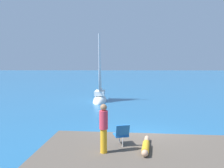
{
  "coord_description": "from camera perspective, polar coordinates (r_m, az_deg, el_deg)",
  "views": [
    {
      "loc": [
        -1.2,
        -11.09,
        3.75
      ],
      "look_at": [
        -1.52,
        8.25,
        1.85
      ],
      "focal_mm": 38.48,
      "sensor_mm": 36.0,
      "label": 1
    }
  ],
  "objects": [
    {
      "name": "person_standing",
      "position": [
        7.93,
        -2.01,
        -10.16
      ],
      "size": [
        0.28,
        0.28,
        1.62
      ],
      "rotation": [
        0.0,
        0.0,
        1.28
      ],
      "color": "gold",
      "rests_on": "shore_ledge"
    },
    {
      "name": "person_sunbather",
      "position": [
        8.5,
        8.04,
        -14.44
      ],
      "size": [
        0.48,
        1.75,
        0.25
      ],
      "rotation": [
        0.0,
        0.0,
        1.4
      ],
      "color": "gold",
      "rests_on": "shore_ledge"
    },
    {
      "name": "sailboat_near",
      "position": [
        22.07,
        -2.89,
        -3.21
      ],
      "size": [
        1.36,
        3.66,
        6.73
      ],
      "rotation": [
        0.0,
        0.0,
        4.67
      ],
      "color": "white",
      "rests_on": "ground"
    },
    {
      "name": "shore_ledge",
      "position": [
        8.41,
        11.08,
        -18.23
      ],
      "size": [
        8.47,
        5.02,
        0.73
      ],
      "primitive_type": "cube",
      "rotation": [
        0.0,
        0.0,
        -0.08
      ],
      "color": "brown",
      "rests_on": "ground"
    },
    {
      "name": "boulder_seaward",
      "position": [
        10.8,
        -2.09,
        -14.71
      ],
      "size": [
        1.43,
        1.13,
        0.93
      ],
      "primitive_type": "cube",
      "rotation": [
        -0.05,
        -0.14,
        3.1
      ],
      "color": "#554843",
      "rests_on": "ground"
    },
    {
      "name": "beach_chair",
      "position": [
        8.69,
        2.3,
        -11.65
      ],
      "size": [
        0.6,
        0.69,
        0.8
      ],
      "rotation": [
        0.0,
        0.0,
        1.8
      ],
      "color": "blue",
      "rests_on": "shore_ledge"
    },
    {
      "name": "boulder_inland",
      "position": [
        10.97,
        5.44,
        -14.4
      ],
      "size": [
        0.71,
        0.83,
        0.51
      ],
      "primitive_type": "cube",
      "rotation": [
        0.11,
        0.1,
        1.75
      ],
      "color": "brown",
      "rests_on": "ground"
    },
    {
      "name": "ground_plane",
      "position": [
        11.77,
        6.93,
        -13.0
      ],
      "size": [
        160.0,
        160.0,
        0.0
      ],
      "primitive_type": "plane",
      "color": "#236093"
    }
  ]
}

